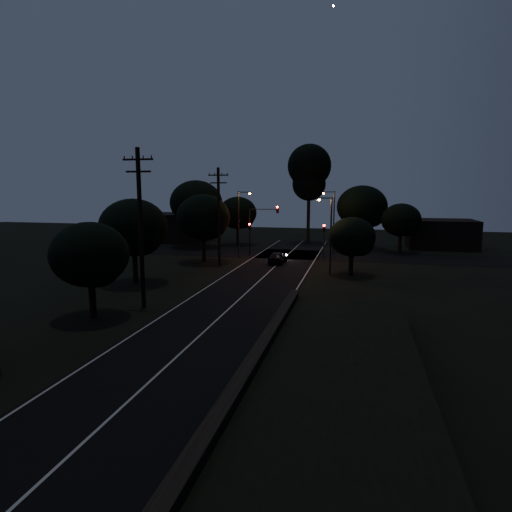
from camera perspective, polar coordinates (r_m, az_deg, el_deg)
The scene contains 23 objects.
ground at distance 16.56m, azimuth -21.13°, elevation -21.50°, with size 160.00×160.00×0.00m, color black.
road_surface at distance 44.33m, azimuth 2.13°, elevation -1.80°, with size 60.00×70.00×0.03m.
retaining_wall at distance 16.49m, azimuth 9.83°, elevation -18.69°, with size 6.93×26.00×1.60m.
utility_pole_mid at distance 30.40m, azimuth -15.14°, elevation 3.89°, with size 2.20×0.30×11.00m.
utility_pole_far at distance 46.04m, azimuth -4.99°, elevation 5.44°, with size 2.20×0.30×10.50m.
tree_left_b at distance 28.92m, azimuth -21.11°, elevation -0.06°, with size 4.88×4.88×6.20m.
tree_left_c at distance 38.55m, azimuth -15.84°, elevation 3.47°, with size 5.89×5.89×7.45m.
tree_left_d at distance 48.59m, azimuth -6.85°, elevation 5.00°, with size 6.07×6.07×7.70m.
tree_far_nw at distance 63.98m, azimuth -2.31°, elevation 5.65°, with size 5.65×5.65×7.16m.
tree_far_w at distance 61.64m, azimuth -7.80°, elevation 6.90°, with size 7.46×7.46×9.51m.
tree_far_ne at distance 61.53m, azimuth 14.18°, elevation 6.24°, with size 6.94×6.94×8.78m.
tree_far_e at distance 58.93m, azimuth 18.96°, elevation 4.45°, with size 5.07×5.07×6.43m.
tree_right_a at distance 41.78m, azimuth 12.88°, elevation 2.37°, with size 4.43×4.43×5.63m.
tall_pine at distance 67.09m, azimuth 7.11°, elevation 11.07°, with size 6.63×6.63×15.08m.
building_left at distance 69.96m, azimuth -10.71°, elevation 3.78°, with size 10.00×8.00×4.40m, color black.
building_right at distance 65.93m, azimuth 23.41°, elevation 2.73°, with size 9.00×7.00×4.00m, color black.
signal_left at distance 53.51m, azimuth -0.83°, elevation 3.10°, with size 0.28×0.35×4.10m.
signal_right at distance 52.03m, azimuth 9.05°, elevation 2.83°, with size 0.28×0.35×4.10m.
signal_mast at distance 52.99m, azimuth 0.94°, elevation 4.67°, with size 3.70×0.35×6.25m.
streetlight_a at distance 51.62m, azimuth -2.14°, elevation 4.89°, with size 1.66×0.26×8.00m.
streetlight_b at distance 55.82m, azimuth 10.14°, elevation 5.05°, with size 1.66×0.26×8.00m.
streetlight_c at distance 41.88m, azimuth 9.72°, elevation 3.45°, with size 1.46×0.26×7.50m.
car at distance 48.04m, azimuth 2.91°, elevation -0.18°, with size 1.58×3.93×1.34m, color black.
Camera 1 is at (8.47, -11.62, 8.21)m, focal length 30.00 mm.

